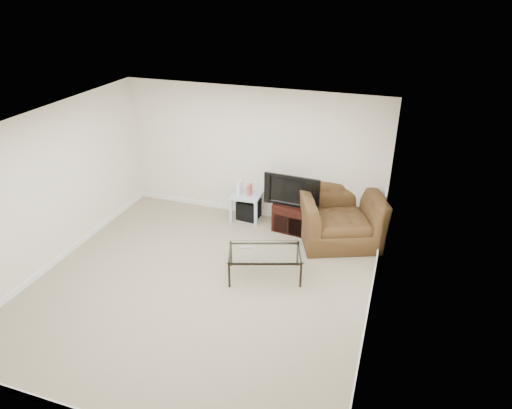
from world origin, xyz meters
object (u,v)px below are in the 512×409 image
(tv_stand, at_px, (293,217))
(side_table, at_px, (247,206))
(subwoofer, at_px, (249,209))
(recliner, at_px, (340,209))
(television, at_px, (293,189))
(coffee_table, at_px, (265,264))

(tv_stand, distance_m, side_table, 0.96)
(subwoofer, xyz_separation_m, recliner, (1.78, -0.25, 0.42))
(television, relative_size, side_table, 1.73)
(coffee_table, bearing_deg, subwoofer, 116.73)
(side_table, bearing_deg, television, -10.97)
(television, height_order, subwoofer, television)
(recliner, relative_size, coffee_table, 1.20)
(tv_stand, bearing_deg, coffee_table, -84.88)
(recliner, bearing_deg, subwoofer, 149.49)
(subwoofer, xyz_separation_m, coffee_table, (0.87, -1.73, 0.04))
(side_table, xyz_separation_m, coffee_table, (0.90, -1.71, -0.04))
(tv_stand, bearing_deg, television, -90.00)
(tv_stand, distance_m, television, 0.57)
(tv_stand, bearing_deg, side_table, 177.53)
(subwoofer, distance_m, recliner, 1.84)
(side_table, height_order, coffee_table, side_table)
(tv_stand, relative_size, television, 0.69)
(television, relative_size, recliner, 0.68)
(side_table, bearing_deg, subwoofer, 37.21)
(recliner, height_order, coffee_table, recliner)
(television, xyz_separation_m, side_table, (-0.95, 0.18, -0.58))
(television, bearing_deg, coffee_table, -88.41)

